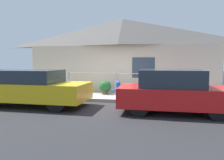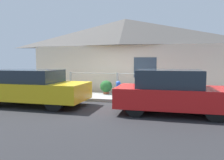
% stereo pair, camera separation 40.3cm
% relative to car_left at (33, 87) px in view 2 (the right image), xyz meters
% --- Properties ---
extents(ground_plane, '(60.00, 60.00, 0.00)m').
position_rel_car_left_xyz_m(ground_plane, '(2.65, 1.27, -0.70)').
color(ground_plane, '#262628').
extents(sidewalk, '(24.00, 1.66, 0.13)m').
position_rel_car_left_xyz_m(sidewalk, '(2.65, 2.10, -0.63)').
color(sidewalk, gray).
rests_on(sidewalk, ground_plane).
extents(house, '(10.12, 2.23, 3.98)m').
position_rel_car_left_xyz_m(house, '(2.65, 4.56, 2.37)').
color(house, beige).
rests_on(house, ground_plane).
extents(fence, '(4.90, 0.10, 1.02)m').
position_rel_car_left_xyz_m(fence, '(2.65, 2.78, 0.00)').
color(fence, '#999993').
rests_on(fence, sidewalk).
extents(car_left, '(4.07, 1.72, 1.36)m').
position_rel_car_left_xyz_m(car_left, '(0.00, 0.00, 0.00)').
color(car_left, gold).
rests_on(car_left, ground_plane).
extents(car_right, '(3.66, 1.76, 1.41)m').
position_rel_car_left_xyz_m(car_right, '(5.11, -0.00, 0.00)').
color(car_right, red).
rests_on(car_right, ground_plane).
extents(fire_hydrant, '(0.44, 0.20, 0.71)m').
position_rel_car_left_xyz_m(fire_hydrant, '(2.92, 1.82, -0.19)').
color(fire_hydrant, blue).
rests_on(fire_hydrant, sidewalk).
extents(potted_plant_near_hydrant, '(0.58, 0.58, 0.64)m').
position_rel_car_left_xyz_m(potted_plant_near_hydrant, '(2.13, 2.68, -0.23)').
color(potted_plant_near_hydrant, '#9E5638').
rests_on(potted_plant_near_hydrant, sidewalk).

